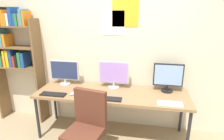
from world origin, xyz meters
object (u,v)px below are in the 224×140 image
at_px(monitor_left, 65,72).
at_px(keyboard_center, 108,99).
at_px(monitor_right, 168,77).
at_px(keyboard_left, 53,94).
at_px(mouse_right_side, 72,94).
at_px(desk, 111,96).
at_px(office_chair, 86,136).
at_px(monitor_center, 114,74).
at_px(mouse_left_side, 95,96).
at_px(bookshelf, 13,48).
at_px(keyboard_right, 170,104).

distance_m(monitor_left, keyboard_center, 0.97).
bearing_deg(monitor_right, keyboard_left, -165.24).
relative_size(keyboard_center, mouse_right_side, 3.92).
xyz_separation_m(desk, office_chair, (-0.21, -0.64, -0.29)).
bearing_deg(mouse_right_side, monitor_center, 34.40).
height_order(keyboard_left, mouse_left_side, mouse_left_side).
distance_m(bookshelf, monitor_center, 1.79).
bearing_deg(keyboard_center, keyboard_left, 180.00).
xyz_separation_m(monitor_left, monitor_right, (1.68, -0.00, 0.01)).
xyz_separation_m(monitor_left, mouse_left_side, (0.62, -0.39, -0.21)).
xyz_separation_m(monitor_left, mouse_right_side, (0.27, -0.39, -0.21)).
bearing_deg(keyboard_left, mouse_right_side, 11.52).
height_order(bookshelf, keyboard_right, bookshelf).
distance_m(monitor_right, keyboard_right, 0.50).
height_order(monitor_left, monitor_right, monitor_right).
height_order(desk, mouse_left_side, mouse_left_side).
xyz_separation_m(monitor_left, monitor_center, (0.84, 0.00, 0.01)).
bearing_deg(office_chair, mouse_left_side, 90.80).
relative_size(desk, mouse_right_side, 24.13).
relative_size(desk, monitor_center, 4.80).
distance_m(bookshelf, office_chair, 2.00).
relative_size(keyboard_center, keyboard_right, 1.14).
distance_m(monitor_left, mouse_right_side, 0.52).
height_order(monitor_right, mouse_left_side, monitor_right).
height_order(office_chair, monitor_center, monitor_center).
xyz_separation_m(bookshelf, keyboard_right, (2.60, -0.46, -0.58)).
bearing_deg(keyboard_left, mouse_left_side, 4.78).
bearing_deg(mouse_right_side, mouse_left_side, -0.66).
distance_m(office_chair, monitor_center, 1.05).
bearing_deg(monitor_center, desk, -90.00).
bearing_deg(mouse_left_side, mouse_right_side, 179.34).
height_order(bookshelf, office_chair, bookshelf).
xyz_separation_m(monitor_right, mouse_left_side, (-1.05, -0.39, -0.22)).
bearing_deg(keyboard_right, desk, 164.69).
height_order(office_chair, keyboard_right, office_chair).
distance_m(desk, office_chair, 0.73).
bearing_deg(office_chair, keyboard_right, 21.21).
relative_size(desk, monitor_right, 5.22).
distance_m(bookshelf, keyboard_right, 2.70).
bearing_deg(keyboard_right, monitor_right, 90.20).
distance_m(monitor_right, keyboard_left, 1.75).
height_order(keyboard_center, mouse_right_side, mouse_right_side).
height_order(monitor_center, mouse_left_side, monitor_center).
height_order(bookshelf, keyboard_center, bookshelf).
distance_m(monitor_left, mouse_left_side, 0.76).
height_order(monitor_left, monitor_center, monitor_center).
xyz_separation_m(monitor_right, keyboard_left, (-1.68, -0.44, -0.23)).
distance_m(keyboard_left, mouse_right_side, 0.28).
bearing_deg(office_chair, monitor_center, 76.21).
height_order(monitor_right, keyboard_right, monitor_right).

